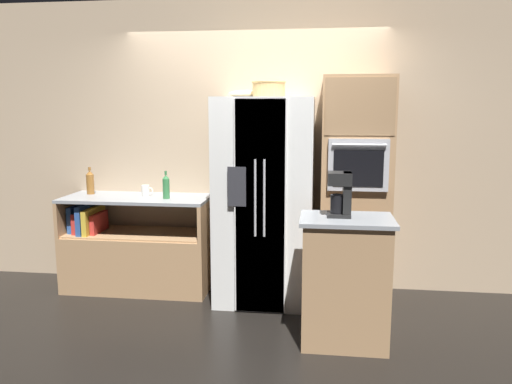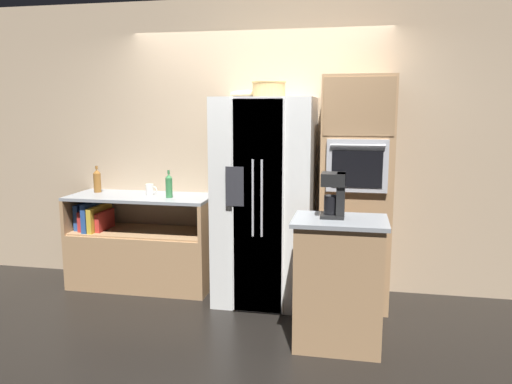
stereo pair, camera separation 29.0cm
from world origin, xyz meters
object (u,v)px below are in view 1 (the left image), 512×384
object	(u,v)px
wall_oven	(355,191)
fruit_bowl	(246,94)
bottle_tall	(90,182)
refrigerator	(265,201)
wicker_basket	(269,88)
bottle_short	(166,186)
coffee_maker	(342,192)
mug	(146,191)

from	to	relation	value
wall_oven	fruit_bowl	size ratio (longest dim) A/B	6.46
bottle_tall	refrigerator	bearing A→B (deg)	-6.14
wicker_basket	refrigerator	bearing A→B (deg)	122.69
bottle_short	coffee_maker	bearing A→B (deg)	-27.28
fruit_bowl	bottle_short	world-z (taller)	fruit_bowl
wall_oven	refrigerator	bearing A→B (deg)	-175.32
wicker_basket	bottle_short	bearing A→B (deg)	174.38
wall_oven	bottle_short	bearing A→B (deg)	-179.15
wicker_basket	coffee_maker	distance (m)	1.24
refrigerator	bottle_tall	distance (m)	1.79
wall_oven	mug	xyz separation A→B (m)	(-1.99, 0.07, -0.05)
wicker_basket	mug	bearing A→B (deg)	171.15
wicker_basket	wall_oven	bearing A→B (deg)	9.04
refrigerator	wicker_basket	world-z (taller)	wicker_basket
bottle_tall	bottle_short	distance (m)	0.84
wall_oven	bottle_tall	bearing A→B (deg)	177.24
bottle_short	wicker_basket	bearing A→B (deg)	-5.62
wicker_basket	fruit_bowl	distance (m)	0.28
wall_oven	fruit_bowl	bearing A→B (deg)	178.01
wall_oven	bottle_short	world-z (taller)	wall_oven
refrigerator	bottle_short	world-z (taller)	refrigerator
wall_oven	coffee_maker	xyz separation A→B (m)	(-0.15, -0.85, 0.13)
fruit_bowl	mug	bearing A→B (deg)	178.17
wall_oven	mug	world-z (taller)	wall_oven
refrigerator	wicker_basket	size ratio (longest dim) A/B	6.22
wicker_basket	bottle_short	size ratio (longest dim) A/B	1.14
wall_oven	coffee_maker	distance (m)	0.87
coffee_maker	refrigerator	bearing A→B (deg)	129.90
wall_oven	wicker_basket	world-z (taller)	wall_oven
coffee_maker	bottle_short	bearing A→B (deg)	152.72
fruit_bowl	mug	xyz separation A→B (m)	(-0.99, 0.03, -0.92)
bottle_tall	bottle_short	xyz separation A→B (m)	(0.83, -0.15, -0.00)
wall_oven	fruit_bowl	xyz separation A→B (m)	(-1.00, 0.03, 0.87)
mug	wall_oven	bearing A→B (deg)	-1.91
wall_oven	wicker_basket	bearing A→B (deg)	-170.96
wicker_basket	coffee_maker	size ratio (longest dim) A/B	0.91
coffee_maker	wicker_basket	bearing A→B (deg)	130.40
fruit_bowl	wicker_basket	bearing A→B (deg)	-34.81
bottle_tall	coffee_maker	xyz separation A→B (m)	(2.43, -0.98, 0.11)
fruit_bowl	mug	distance (m)	1.35
bottle_tall	fruit_bowl	bearing A→B (deg)	-3.25
bottle_tall	bottle_short	world-z (taller)	bottle_tall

